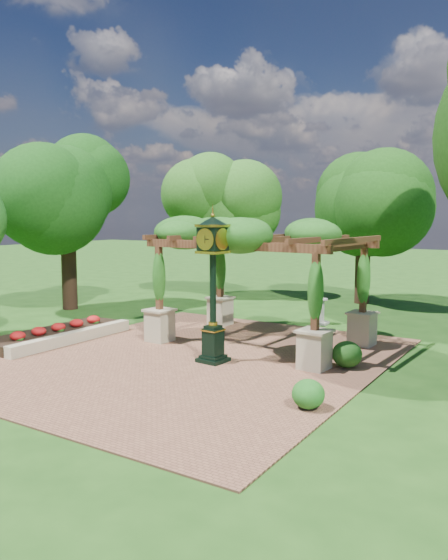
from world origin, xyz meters
The scene contains 13 objects.
ground centered at (0.00, 0.00, 0.00)m, with size 120.00×120.00×0.00m, color #1E4714.
brick_plaza centered at (0.00, 1.00, 0.02)m, with size 10.00×12.00×0.04m, color brown.
border_wall centered at (-4.60, 0.50, 0.20)m, with size 0.35×5.00×0.40m, color #C6B793.
flower_bed centered at (-5.50, 0.50, 0.18)m, with size 1.50×5.00×0.36m, color red.
pedestal_clock centered at (0.59, 0.97, 2.52)m, with size 0.90×0.90×4.21m.
pergola centered at (0.60, 3.71, 3.39)m, with size 6.81×4.53×4.13m.
sundial centered at (1.02, 7.90, 0.44)m, with size 0.58×0.58×1.00m.
shrub_front centered at (4.43, -1.12, 0.36)m, with size 0.71×0.71×0.64m, color #1D5C1A.
shrub_mid centered at (4.03, 2.43, 0.41)m, with size 0.81×0.81×0.73m, color #1D4B15.
shrub_back centered at (3.20, 6.65, 0.37)m, with size 0.74×0.74×0.66m, color #265C1A.
tree_west_near centered at (-9.91, 5.17, 5.64)m, with size 4.25×4.25×8.22m.
tree_west_far centered at (-6.22, 11.78, 4.82)m, with size 3.98×3.98×7.02m.
tree_north centered at (0.71, 13.84, 5.23)m, with size 4.42×4.42×7.62m.
Camera 1 is at (8.96, -11.71, 4.17)m, focal length 35.00 mm.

